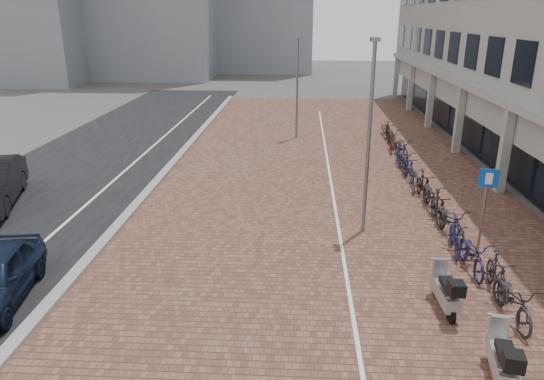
# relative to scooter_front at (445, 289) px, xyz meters

# --- Properties ---
(ground) EXTENTS (140.00, 140.00, 0.00)m
(ground) POSITION_rel_scooter_front_xyz_m (-4.39, -1.33, -0.55)
(ground) COLOR #474442
(ground) RESTS_ON ground
(plaza_brick) EXTENTS (14.50, 42.00, 0.04)m
(plaza_brick) POSITION_rel_scooter_front_xyz_m (-2.39, 10.67, -0.54)
(plaza_brick) COLOR brown
(plaza_brick) RESTS_ON ground
(street_asphalt) EXTENTS (8.00, 50.00, 0.03)m
(street_asphalt) POSITION_rel_scooter_front_xyz_m (-13.39, 10.67, -0.54)
(street_asphalt) COLOR black
(street_asphalt) RESTS_ON ground
(curb) EXTENTS (0.35, 42.00, 0.14)m
(curb) POSITION_rel_scooter_front_xyz_m (-9.49, 10.67, -0.48)
(curb) COLOR gray
(curb) RESTS_ON ground
(lane_line) EXTENTS (0.12, 44.00, 0.00)m
(lane_line) POSITION_rel_scooter_front_xyz_m (-11.39, 10.67, -0.52)
(lane_line) COLOR white
(lane_line) RESTS_ON street_asphalt
(parking_line) EXTENTS (0.10, 30.00, 0.00)m
(parking_line) POSITION_rel_scooter_front_xyz_m (-2.19, 10.67, -0.51)
(parking_line) COLOR white
(parking_line) RESTS_ON plaza_brick
(scooter_front) EXTENTS (0.56, 1.61, 1.09)m
(scooter_front) POSITION_rel_scooter_front_xyz_m (0.00, 0.00, 0.00)
(scooter_front) COLOR #9B9CA0
(scooter_front) RESTS_ON ground
(scooter_back) EXTENTS (0.78, 1.70, 1.12)m
(scooter_back) POSITION_rel_scooter_front_xyz_m (0.40, -2.46, 0.02)
(scooter_back) COLOR #ACABB1
(scooter_back) RESTS_ON ground
(parking_sign) EXTENTS (0.55, 0.11, 2.61)m
(parking_sign) POSITION_rel_scooter_front_xyz_m (1.80, 3.08, 1.23)
(parking_sign) COLOR slate
(parking_sign) RESTS_ON ground
(lamp_near) EXTENTS (0.12, 0.12, 6.01)m
(lamp_near) POSITION_rel_scooter_front_xyz_m (-1.42, 4.47, 2.46)
(lamp_near) COLOR slate
(lamp_near) RESTS_ON ground
(lamp_far) EXTENTS (0.12, 0.12, 5.53)m
(lamp_far) POSITION_rel_scooter_front_xyz_m (-3.76, 17.33, 2.22)
(lamp_far) COLOR slate
(lamp_far) RESTS_ON ground
(bike_row) EXTENTS (1.30, 20.40, 1.05)m
(bike_row) POSITION_rel_scooter_front_xyz_m (1.27, 8.87, -0.03)
(bike_row) COLOR #222227
(bike_row) RESTS_ON ground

